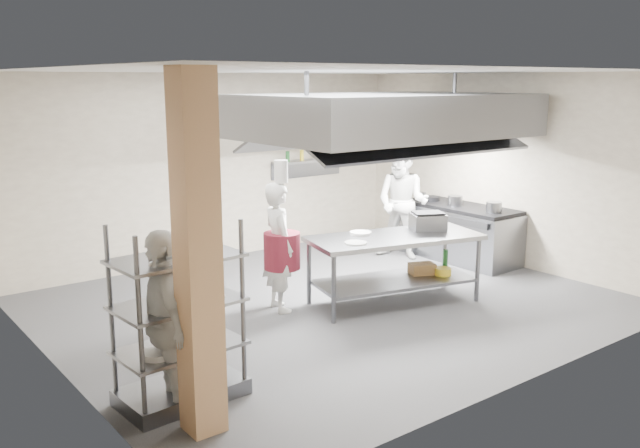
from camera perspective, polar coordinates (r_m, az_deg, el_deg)
floor at (r=8.99m, az=0.99°, el=-6.72°), size 7.00×7.00×0.00m
ceiling at (r=8.51m, az=1.06°, el=12.78°), size 7.00×7.00×0.00m
wall_back at (r=11.10m, az=-8.74°, el=4.71°), size 7.00×0.00×7.00m
wall_left at (r=7.02m, az=-21.86°, el=-0.25°), size 0.00×6.00×6.00m
wall_right at (r=11.13m, az=15.27°, el=4.44°), size 0.00×6.00×6.00m
column at (r=5.50m, az=-10.26°, el=-2.79°), size 0.30×0.30×3.00m
exhaust_hood at (r=9.68m, az=5.63°, el=9.08°), size 4.00×2.50×0.60m
hood_strip_a at (r=9.11m, az=1.43°, el=6.94°), size 1.60×0.12×0.04m
hood_strip_b at (r=10.34m, az=9.26°, el=7.39°), size 1.60×0.12×0.04m
wall_shelf at (r=11.94m, az=-0.76°, el=5.35°), size 1.50×0.28×0.04m
island at (r=8.95m, az=6.24°, el=-3.82°), size 2.42×1.47×0.91m
island_worktop at (r=8.85m, az=6.30°, el=-1.17°), size 2.42×1.47×0.06m
island_undershelf at (r=8.99m, az=6.22°, el=-4.77°), size 2.22×1.33×0.04m
pass_rack at (r=6.26m, az=-11.83°, el=-7.36°), size 1.16×0.72×1.68m
cooking_range at (r=11.30m, az=11.67°, el=-0.84°), size 0.80×2.00×0.84m
range_top at (r=11.21m, az=11.77°, el=1.41°), size 0.78×1.96×0.06m
chef_head at (r=8.56m, az=-3.48°, el=-1.92°), size 0.52×0.68×1.66m
chef_line at (r=11.13m, az=6.97°, el=1.78°), size 1.01×1.11×1.85m
chef_plating at (r=6.07m, az=-12.96°, el=-8.11°), size 0.58×1.03×1.66m
griddle at (r=9.24m, az=9.07°, el=0.19°), size 0.55×0.51×0.22m
wicker_basket at (r=9.27m, az=8.58°, el=-3.73°), size 0.40×0.34×0.15m
stockpot at (r=11.15m, az=11.31°, el=1.95°), size 0.23×0.23×0.16m
plate_stack at (r=6.36m, az=-11.71°, el=-9.90°), size 0.28×0.28×0.05m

